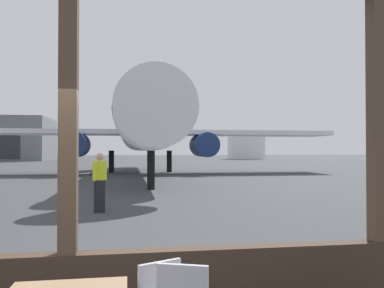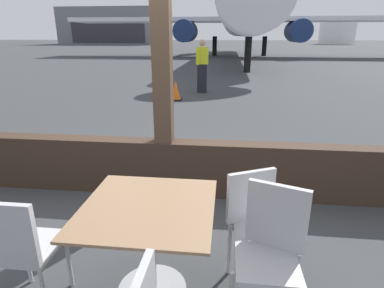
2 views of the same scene
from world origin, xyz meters
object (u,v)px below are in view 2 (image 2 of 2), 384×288
at_px(cafe_chair_aisle_left, 20,245).
at_px(airplane, 242,15).
at_px(cafe_chair_window_right, 256,219).
at_px(traffic_cone, 176,91).
at_px(cafe_chair_aisle_right, 271,245).
at_px(ground_crew_worker, 202,66).
at_px(distant_hangar, 119,27).
at_px(dining_table, 150,238).
at_px(fuel_storage_tank, 337,34).

bearing_deg(cafe_chair_aisle_left, airplane, 85.18).
height_order(cafe_chair_window_right, traffic_cone, cafe_chair_window_right).
height_order(cafe_chair_aisle_right, ground_crew_worker, ground_crew_worker).
bearing_deg(cafe_chair_aisle_right, airplane, 88.56).
bearing_deg(ground_crew_worker, cafe_chair_aisle_right, -82.52).
relative_size(ground_crew_worker, distant_hangar, 0.07).
bearing_deg(dining_table, cafe_chair_aisle_right, -6.97).
bearing_deg(cafe_chair_window_right, airplane, 88.41).
distance_m(cafe_chair_window_right, traffic_cone, 7.48).
bearing_deg(traffic_cone, dining_table, -82.15).
xyz_separation_m(cafe_chair_aisle_right, traffic_cone, (-1.87, 7.61, -0.29)).
bearing_deg(cafe_chair_window_right, fuel_storage_tank, 72.56).
distance_m(dining_table, cafe_chair_aisle_left, 0.85).
distance_m(ground_crew_worker, fuel_storage_tank, 74.23).
xyz_separation_m(cafe_chair_window_right, ground_crew_worker, (-1.12, 8.71, 0.37)).
relative_size(ground_crew_worker, fuel_storage_tank, 0.22).
distance_m(cafe_chair_window_right, distant_hangar, 79.20).
bearing_deg(airplane, cafe_chair_window_right, -91.59).
height_order(dining_table, cafe_chair_aisle_right, cafe_chair_aisle_right).
height_order(ground_crew_worker, traffic_cone, ground_crew_worker).
height_order(traffic_cone, distant_hangar, distant_hangar).
height_order(traffic_cone, fuel_storage_tank, fuel_storage_tank).
distance_m(cafe_chair_aisle_right, traffic_cone, 7.85).
relative_size(airplane, fuel_storage_tank, 3.96).
bearing_deg(traffic_cone, ground_crew_worker, 64.81).
height_order(dining_table, airplane, airplane).
height_order(cafe_chair_aisle_right, airplane, airplane).
distance_m(traffic_cone, fuel_storage_tank, 75.84).
bearing_deg(dining_table, cafe_chair_window_right, 18.35).
distance_m(airplane, traffic_cone, 20.25).
distance_m(cafe_chair_aisle_right, airplane, 27.61).
xyz_separation_m(ground_crew_worker, traffic_cone, (-0.68, -1.45, -0.63)).
bearing_deg(fuel_storage_tank, airplane, -114.96).
distance_m(cafe_chair_aisle_left, distant_hangar, 79.19).
bearing_deg(cafe_chair_aisle_left, traffic_cone, 91.70).
xyz_separation_m(dining_table, cafe_chair_aisle_right, (0.84, -0.10, 0.09)).
relative_size(airplane, ground_crew_worker, 18.03).
xyz_separation_m(airplane, traffic_cone, (-2.56, -19.82, -3.25)).
bearing_deg(airplane, cafe_chair_aisle_left, -94.82).
height_order(cafe_chair_window_right, cafe_chair_aisle_left, cafe_chair_aisle_left).
bearing_deg(distant_hangar, airplane, -60.31).
relative_size(cafe_chair_aisle_right, distant_hangar, 0.04).
height_order(ground_crew_worker, fuel_storage_tank, fuel_storage_tank).
distance_m(dining_table, traffic_cone, 7.59).
bearing_deg(airplane, fuel_storage_tank, 65.04).
bearing_deg(distant_hangar, cafe_chair_aisle_left, -71.75).
xyz_separation_m(cafe_chair_aisle_right, fuel_storage_tank, (24.54, 78.68, 1.77)).
xyz_separation_m(traffic_cone, fuel_storage_tank, (26.41, 71.06, 2.07)).
relative_size(cafe_chair_aisle_right, traffic_cone, 1.64).
xyz_separation_m(traffic_cone, distant_hangar, (-24.54, 67.36, 3.62)).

